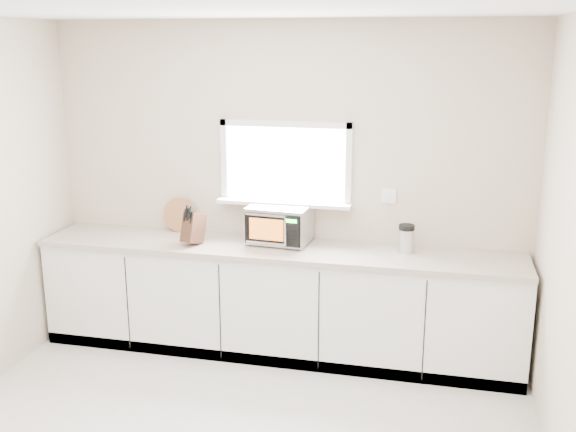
% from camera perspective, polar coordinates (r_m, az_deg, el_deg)
% --- Properties ---
extents(back_wall, '(4.00, 0.17, 2.70)m').
position_cam_1_polar(back_wall, '(5.60, -0.17, 2.62)').
color(back_wall, beige).
rests_on(back_wall, ground).
extents(cabinets, '(3.92, 0.60, 0.88)m').
position_cam_1_polar(cabinets, '(5.60, -0.87, -7.29)').
color(cabinets, white).
rests_on(cabinets, ground).
extents(countertop, '(3.92, 0.64, 0.04)m').
position_cam_1_polar(countertop, '(5.43, -0.92, -2.82)').
color(countertop, '#B8AA98').
rests_on(countertop, cabinets).
extents(microwave, '(0.51, 0.44, 0.31)m').
position_cam_1_polar(microwave, '(5.49, -0.71, -0.64)').
color(microwave, black).
rests_on(microwave, countertop).
extents(knife_block, '(0.18, 0.26, 0.34)m').
position_cam_1_polar(knife_block, '(5.50, -8.02, -0.95)').
color(knife_block, '#432517').
rests_on(knife_block, countertop).
extents(cutting_board, '(0.29, 0.07, 0.29)m').
position_cam_1_polar(cutting_board, '(5.90, -9.17, 0.09)').
color(cutting_board, '#AF6C43').
rests_on(cutting_board, countertop).
extents(coffee_grinder, '(0.15, 0.15, 0.22)m').
position_cam_1_polar(coffee_grinder, '(5.34, 9.98, -1.87)').
color(coffee_grinder, silver).
rests_on(coffee_grinder, countertop).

